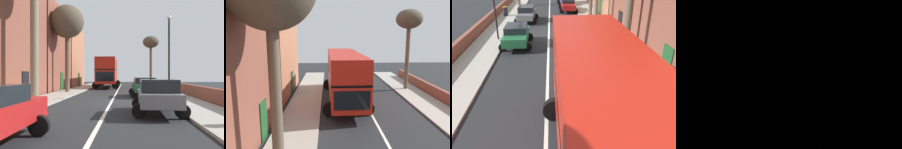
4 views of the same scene
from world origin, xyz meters
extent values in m
plane|color=black|center=(0.00, 0.00, 0.00)|extent=(84.00, 84.00, 0.00)
cube|color=silver|center=(0.00, 0.00, 0.00)|extent=(0.16, 54.00, 0.01)
cube|color=#9E998E|center=(-4.90, 0.00, 0.06)|extent=(2.60, 60.00, 0.12)
cube|color=#9E998E|center=(4.90, 0.00, 0.06)|extent=(2.60, 60.00, 0.12)
cube|color=#194C23|center=(-6.47, -9.60, 1.05)|extent=(0.08, 1.10, 2.10)
cube|color=black|center=(-6.47, 0.00, 1.05)|extent=(0.08, 1.10, 2.10)
cube|color=#194C23|center=(-6.47, 9.60, 1.05)|extent=(0.08, 1.10, 2.10)
cube|color=brown|center=(6.45, 0.00, 0.51)|extent=(0.36, 54.00, 1.01)
cube|color=black|center=(-1.70, 16.63, 2.48)|extent=(2.71, 11.26, 0.16)
cube|color=red|center=(-1.70, 16.63, 3.31)|extent=(2.69, 11.37, 1.50)
cube|color=black|center=(-1.61, 10.98, 1.64)|extent=(2.20, 0.10, 1.19)
cylinder|color=black|center=(-0.36, 12.79, 0.50)|extent=(1.00, 0.32, 1.00)
cylinder|color=black|center=(-2.92, 12.75, 0.50)|extent=(1.00, 0.32, 1.00)
cube|color=#1E6038|center=(2.50, 2.87, 0.80)|extent=(1.92, 4.22, 0.64)
cube|color=black|center=(2.51, 2.66, 1.37)|extent=(1.72, 2.34, 0.49)
cylinder|color=black|center=(1.54, 4.13, 0.32)|extent=(0.65, 0.24, 0.64)
cylinder|color=black|center=(3.38, 4.19, 0.32)|extent=(0.65, 0.24, 0.64)
cylinder|color=black|center=(1.62, 1.55, 0.32)|extent=(0.65, 0.24, 0.64)
cylinder|color=black|center=(3.46, 1.60, 0.32)|extent=(0.65, 0.24, 0.64)
cylinder|color=black|center=(-3.49, -15.18, 0.32)|extent=(0.65, 0.25, 0.64)
cylinder|color=black|center=(-1.62, -15.10, 0.32)|extent=(0.65, 0.25, 0.64)
cylinder|color=black|center=(-3.38, -17.68, 0.32)|extent=(0.65, 0.25, 0.64)
cylinder|color=black|center=(-1.51, -17.60, 0.32)|extent=(0.65, 0.25, 0.64)
cube|color=slate|center=(2.50, -5.57, 0.77)|extent=(1.86, 4.08, 0.59)
cube|color=black|center=(2.49, -5.78, 1.35)|extent=(1.67, 2.26, 0.58)
cylinder|color=black|center=(1.63, -4.30, 0.32)|extent=(0.65, 0.24, 0.64)
cylinder|color=black|center=(3.43, -4.34, 0.32)|extent=(0.65, 0.24, 0.64)
cylinder|color=black|center=(1.57, -6.80, 0.32)|extent=(0.65, 0.24, 0.64)
cylinder|color=black|center=(3.37, -6.85, 0.32)|extent=(0.65, 0.24, 0.64)
cube|color=#AD1919|center=(-2.50, -11.16, 0.81)|extent=(1.78, 4.42, 0.66)
cube|color=black|center=(-2.50, -11.38, 1.37)|extent=(1.62, 2.43, 0.47)
cylinder|color=black|center=(-3.40, -9.81, 0.32)|extent=(0.64, 0.23, 0.64)
cylinder|color=black|center=(-1.62, -9.79, 0.32)|extent=(0.64, 0.23, 0.64)
cylinder|color=black|center=(-3.38, -12.54, 0.32)|extent=(0.64, 0.23, 0.64)
cylinder|color=black|center=(-1.60, -12.52, 0.32)|extent=(0.64, 0.23, 0.64)
cylinder|color=brown|center=(-5.05, 6.63, 3.38)|extent=(0.46, 0.46, 6.51)
cylinder|color=black|center=(4.30, 1.31, 3.12)|extent=(0.14, 0.14, 6.00)
cylinder|color=black|center=(5.30, -8.36, 0.61)|extent=(0.52, 0.52, 0.97)
cylinder|color=olive|center=(5.30, -8.36, 1.14)|extent=(0.55, 0.55, 0.10)
camera|label=1|loc=(1.02, -16.56, 1.87)|focal=36.73mm
camera|label=2|loc=(-3.02, -1.70, 5.51)|focal=35.45mm
camera|label=3|loc=(-0.33, 21.14, 6.15)|focal=37.97mm
camera|label=4|loc=(-1.82, -15.88, 1.48)|focal=21.47mm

